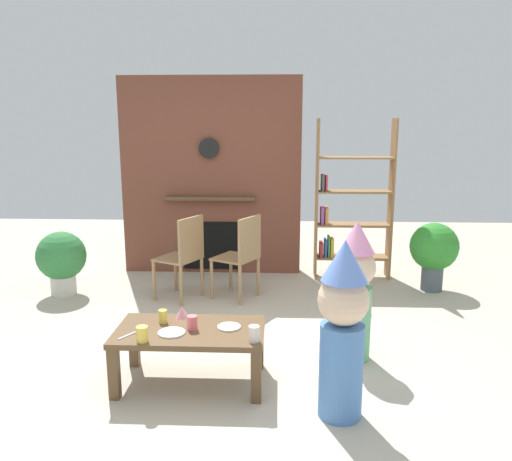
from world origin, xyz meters
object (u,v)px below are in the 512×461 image
at_px(paper_plate_rear, 172,333).
at_px(dining_chair_middle, 242,253).
at_px(paper_cup_near_left, 163,316).
at_px(potted_plant_tall, 434,250).
at_px(paper_cup_center, 192,323).
at_px(child_with_cone_hat, 342,326).
at_px(child_in_pink, 355,287).
at_px(coffee_table, 190,338).
at_px(paper_plate_front, 229,327).
at_px(paper_cup_near_right, 142,334).
at_px(potted_plant_short, 61,259).
at_px(paper_cup_far_left, 254,334).
at_px(birthday_cake_slice, 182,312).
at_px(dining_chair_left, 184,253).
at_px(bookshelf, 348,208).

xyz_separation_m(paper_plate_rear, dining_chair_middle, (0.36, 1.89, 0.09)).
distance_m(paper_cup_near_left, potted_plant_tall, 3.31).
xyz_separation_m(paper_cup_center, dining_chair_middle, (0.22, 1.82, 0.05)).
distance_m(paper_cup_center, child_with_cone_hat, 1.08).
distance_m(child_with_cone_hat, child_in_pink, 0.85).
xyz_separation_m(coffee_table, child_in_pink, (1.22, 0.45, 0.25)).
xyz_separation_m(paper_cup_center, paper_plate_front, (0.26, 0.05, -0.05)).
height_order(paper_cup_near_right, potted_plant_tall, potted_plant_tall).
relative_size(paper_plate_front, potted_plant_short, 0.24).
relative_size(paper_cup_center, paper_cup_far_left, 0.94).
xyz_separation_m(birthday_cake_slice, potted_plant_short, (-1.63, 1.66, -0.05)).
bearing_deg(dining_chair_left, paper_cup_near_right, 119.78).
relative_size(paper_cup_far_left, paper_plate_front, 0.66).
relative_size(paper_cup_near_left, paper_cup_near_right, 0.90).
bearing_deg(child_with_cone_hat, dining_chair_left, -36.73).
bearing_deg(potted_plant_short, paper_cup_far_left, -43.22).
height_order(coffee_table, paper_cup_near_right, paper_cup_near_right).
bearing_deg(paper_plate_front, paper_cup_far_left, -50.09).
bearing_deg(dining_chair_middle, child_in_pink, 154.90).
relative_size(child_in_pink, dining_chair_middle, 1.24).
bearing_deg(potted_plant_short, paper_plate_front, -42.47).
height_order(paper_cup_far_left, child_with_cone_hat, child_with_cone_hat).
distance_m(bookshelf, child_in_pink, 2.25).
height_order(dining_chair_middle, potted_plant_tall, dining_chair_middle).
height_order(paper_cup_near_right, child_in_pink, child_in_pink).
bearing_deg(paper_plate_rear, child_with_cone_hat, -14.59).
bearing_deg(child_in_pink, potted_plant_short, -45.87).
bearing_deg(child_with_cone_hat, coffee_table, 0.00).
height_order(birthday_cake_slice, dining_chair_middle, dining_chair_middle).
relative_size(paper_plate_front, dining_chair_left, 0.19).
height_order(paper_cup_center, potted_plant_tall, potted_plant_tall).
height_order(paper_cup_near_left, child_with_cone_hat, child_with_cone_hat).
xyz_separation_m(child_with_cone_hat, potted_plant_short, (-2.75, 2.25, -0.21)).
height_order(paper_plate_front, dining_chair_middle, dining_chair_middle).
bearing_deg(child_in_pink, paper_cup_far_left, 20.05).
relative_size(paper_cup_near_left, dining_chair_middle, 0.11).
xyz_separation_m(birthday_cake_slice, dining_chair_middle, (0.34, 1.60, 0.06)).
height_order(bookshelf, coffee_table, bookshelf).
relative_size(paper_cup_center, dining_chair_left, 0.11).
relative_size(paper_plate_rear, child_in_pink, 0.17).
bearing_deg(birthday_cake_slice, paper_plate_front, -25.43).
relative_size(paper_plate_rear, birthday_cake_slice, 1.90).
height_order(coffee_table, paper_plate_rear, paper_plate_rear).
relative_size(paper_cup_far_left, paper_plate_rear, 0.58).
distance_m(bookshelf, dining_chair_middle, 1.52).
bearing_deg(paper_cup_center, paper_plate_rear, -151.76).
height_order(birthday_cake_slice, dining_chair_left, dining_chair_left).
xyz_separation_m(paper_cup_center, paper_plate_rear, (-0.13, -0.07, -0.05)).
bearing_deg(child_with_cone_hat, paper_plate_rear, 5.78).
distance_m(paper_plate_front, dining_chair_middle, 1.78).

